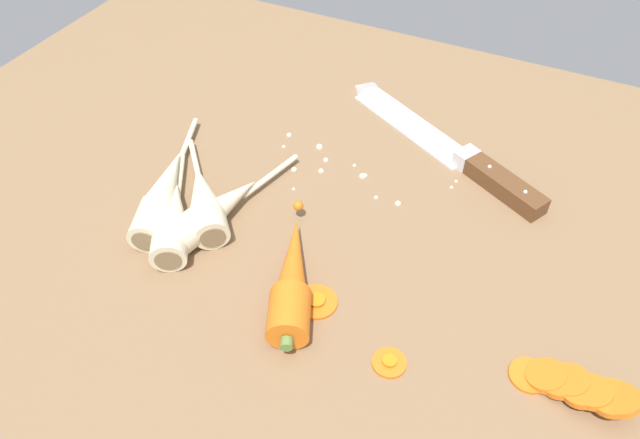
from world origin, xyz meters
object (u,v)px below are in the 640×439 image
(whole_carrot, at_px, (292,279))
(parsnip_mid_left, at_px, (173,220))
(parsnip_mid_right, at_px, (213,213))
(carrot_slice_stray_near, at_px, (389,362))
(chefs_knife, at_px, (434,138))
(carrot_slice_stack, at_px, (575,386))
(parsnip_front, at_px, (204,201))
(parsnip_back, at_px, (163,194))
(carrot_slice_stray_mid, at_px, (317,301))

(whole_carrot, height_order, parsnip_mid_left, whole_carrot)
(parsnip_mid_left, distance_m, parsnip_mid_right, 0.04)
(carrot_slice_stray_near, bearing_deg, parsnip_mid_right, 161.51)
(chefs_knife, xyz_separation_m, whole_carrot, (-0.05, -0.30, 0.01))
(parsnip_mid_right, height_order, carrot_slice_stray_near, parsnip_mid_right)
(carrot_slice_stack, bearing_deg, parsnip_mid_left, 178.75)
(chefs_knife, relative_size, parsnip_mid_right, 1.52)
(parsnip_front, relative_size, parsnip_mid_right, 0.73)
(carrot_slice_stray_near, bearing_deg, parsnip_back, 165.05)
(parsnip_mid_left, xyz_separation_m, carrot_slice_stray_near, (0.28, -0.05, -0.02))
(whole_carrot, distance_m, parsnip_mid_right, 0.13)
(parsnip_mid_right, height_order, parsnip_back, same)
(carrot_slice_stray_near, relative_size, carrot_slice_stray_mid, 0.76)
(carrot_slice_stray_mid, bearing_deg, chefs_knife, 85.52)
(chefs_knife, xyz_separation_m, carrot_slice_stray_near, (0.07, -0.34, -0.00))
(carrot_slice_stray_mid, bearing_deg, parsnip_front, 160.55)
(parsnip_front, distance_m, parsnip_back, 0.05)
(carrot_slice_stray_near, bearing_deg, chefs_knife, 101.38)
(whole_carrot, height_order, carrot_slice_stack, whole_carrot)
(chefs_knife, distance_m, carrot_slice_stack, 0.37)
(parsnip_mid_left, relative_size, parsnip_mid_right, 0.80)
(parsnip_back, distance_m, carrot_slice_stack, 0.48)
(chefs_knife, xyz_separation_m, parsnip_mid_right, (-0.18, -0.26, 0.01))
(parsnip_mid_left, bearing_deg, carrot_slice_stack, -1.25)
(parsnip_back, bearing_deg, carrot_slice_stray_mid, -12.74)
(whole_carrot, relative_size, parsnip_mid_left, 1.07)
(parsnip_mid_left, bearing_deg, carrot_slice_stray_near, -10.76)
(chefs_knife, distance_m, whole_carrot, 0.31)
(parsnip_mid_left, relative_size, carrot_slice_stray_near, 5.17)
(whole_carrot, distance_m, carrot_slice_stray_mid, 0.03)
(parsnip_mid_right, xyz_separation_m, carrot_slice_stray_near, (0.25, -0.08, -0.02))
(parsnip_front, distance_m, carrot_slice_stray_near, 0.28)
(parsnip_mid_right, height_order, carrot_slice_stack, parsnip_mid_right)
(whole_carrot, xyz_separation_m, carrot_slice_stray_near, (0.12, -0.04, -0.02))
(parsnip_mid_left, height_order, parsnip_back, same)
(parsnip_mid_right, relative_size, parsnip_back, 0.94)
(whole_carrot, relative_size, parsnip_front, 1.17)
(whole_carrot, height_order, parsnip_front, whole_carrot)
(parsnip_front, bearing_deg, carrot_slice_stray_mid, -19.45)
(parsnip_mid_right, distance_m, carrot_slice_stray_near, 0.26)
(parsnip_front, distance_m, parsnip_mid_right, 0.02)
(whole_carrot, bearing_deg, carrot_slice_stray_near, -16.64)
(carrot_slice_stack, xyz_separation_m, carrot_slice_stray_mid, (-0.25, -0.01, -0.01))
(whole_carrot, bearing_deg, parsnip_back, 166.12)
(chefs_knife, relative_size, carrot_slice_stray_near, 9.79)
(carrot_slice_stray_near, bearing_deg, carrot_slice_stray_mid, 159.91)
(parsnip_front, height_order, carrot_slice_stray_near, parsnip_front)
(chefs_knife, height_order, parsnip_front, parsnip_front)
(carrot_slice_stray_mid, bearing_deg, carrot_slice_stack, 2.26)
(parsnip_mid_left, bearing_deg, parsnip_back, 138.90)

